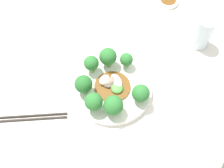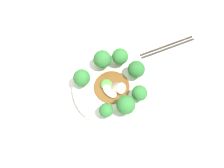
{
  "view_description": "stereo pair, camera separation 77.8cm",
  "coord_description": "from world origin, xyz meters",
  "views": [
    {
      "loc": [
        0.35,
        0.23,
        1.46
      ],
      "look_at": [
        0.0,
        -0.02,
        0.78
      ],
      "focal_mm": 42.0,
      "sensor_mm": 36.0,
      "label": 1
    },
    {
      "loc": [
        -0.34,
        -0.12,
        1.51
      ],
      "look_at": [
        0.0,
        -0.02,
        0.78
      ],
      "focal_mm": 42.0,
      "sensor_mm": 36.0,
      "label": 2
    }
  ],
  "objects": [
    {
      "name": "broccoli_east",
      "position": [
        0.09,
        -0.02,
        0.8
      ],
      "size": [
        0.05,
        0.05,
        0.07
      ],
      "color": "#7AAD5B",
      "rests_on": "plate"
    },
    {
      "name": "plate",
      "position": [
        0.0,
        -0.02,
        0.75
      ],
      "size": [
        0.25,
        0.25,
        0.02
      ],
      "color": "white",
      "rests_on": "table"
    },
    {
      "name": "broccoli_southwest",
      "position": [
        -0.06,
        -0.08,
        0.8
      ],
      "size": [
        0.06,
        0.06,
        0.07
      ],
      "color": "#70A356",
      "rests_on": "plate"
    },
    {
      "name": "ground_plane",
      "position": [
        0.0,
        0.0,
        0.0
      ],
      "size": [
        8.0,
        8.0,
        0.0
      ],
      "primitive_type": "plane",
      "color": "#B7B2A8"
    },
    {
      "name": "drinking_glass",
      "position": [
        -0.34,
        0.12,
        0.8
      ],
      "size": [
        0.07,
        0.07,
        0.12
      ],
      "color": "silver",
      "rests_on": "table"
    },
    {
      "name": "broccoli_northeast",
      "position": [
        0.07,
        0.03,
        0.8
      ],
      "size": [
        0.06,
        0.06,
        0.07
      ],
      "color": "#7AAD5B",
      "rests_on": "plate"
    },
    {
      "name": "broccoli_south",
      "position": [
        -0.01,
        -0.11,
        0.8
      ],
      "size": [
        0.05,
        0.05,
        0.06
      ],
      "color": "#70A356",
      "rests_on": "plate"
    },
    {
      "name": "broccoli_north",
      "position": [
        -0.01,
        0.08,
        0.8
      ],
      "size": [
        0.05,
        0.05,
        0.06
      ],
      "color": "#7AAD5B",
      "rests_on": "plate"
    },
    {
      "name": "broccoli_west",
      "position": [
        -0.09,
        -0.03,
        0.8
      ],
      "size": [
        0.04,
        0.04,
        0.06
      ],
      "color": "#89B76B",
      "rests_on": "plate"
    },
    {
      "name": "chopsticks",
      "position": [
        0.22,
        -0.15,
        0.74
      ],
      "size": [
        0.15,
        0.17,
        0.01
      ],
      "color": "#2D2823",
      "rests_on": "table"
    },
    {
      "name": "sauce_dish",
      "position": [
        -0.47,
        -0.08,
        0.75
      ],
      "size": [
        0.08,
        0.08,
        0.02
      ],
      "color": "white",
      "rests_on": "table"
    },
    {
      "name": "broccoli_southeast",
      "position": [
        0.06,
        -0.08,
        0.8
      ],
      "size": [
        0.05,
        0.05,
        0.07
      ],
      "color": "#70A356",
      "rests_on": "plate"
    },
    {
      "name": "table",
      "position": [
        0.0,
        0.0,
        0.37
      ],
      "size": [
        1.06,
        0.72,
        0.74
      ],
      "color": "silver",
      "rests_on": "ground_plane"
    },
    {
      "name": "stirfry_center",
      "position": [
        -0.0,
        -0.02,
        0.77
      ],
      "size": [
        0.11,
        0.11,
        0.02
      ],
      "color": "brown",
      "rests_on": "plate"
    }
  ]
}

